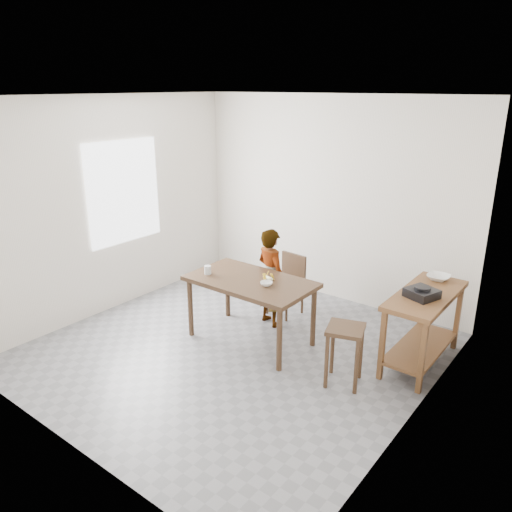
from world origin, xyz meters
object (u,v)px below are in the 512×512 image
Objects in this scene: stool at (344,355)px; dining_chair at (285,286)px; prep_counter at (422,328)px; child at (271,277)px; dining_table at (251,310)px.

dining_chair is at bearing 144.74° from stool.
dining_chair is at bearing 176.01° from prep_counter.
dining_chair is 1.26× the size of stool.
prep_counter is at bearing -157.81° from child.
prep_counter reaches higher than dining_table.
child is at bearing 154.96° from stool.
dining_table is 1.16× the size of child.
prep_counter is 0.99× the size of child.
stool is at bearing 170.61° from child.
child is at bearing -173.47° from prep_counter.
prep_counter is at bearing 1.12° from dining_chair.
child is 1.57× the size of dining_chair.
dining_table is at bearing -157.85° from prep_counter.
child reaches higher than dining_table.
dining_chair reaches higher than stool.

